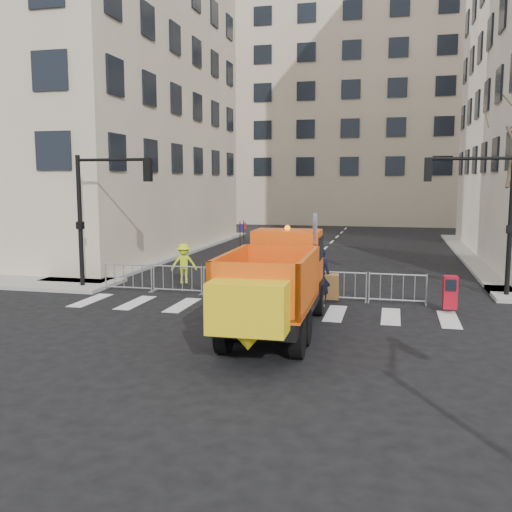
% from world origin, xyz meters
% --- Properties ---
extents(ground, '(120.00, 120.00, 0.00)m').
position_xyz_m(ground, '(0.00, 0.00, 0.00)').
color(ground, black).
rests_on(ground, ground).
extents(sidewalk_back, '(64.00, 5.00, 0.15)m').
position_xyz_m(sidewalk_back, '(0.00, 8.50, 0.07)').
color(sidewalk_back, gray).
rests_on(sidewalk_back, ground).
extents(building_left, '(24.00, 22.00, 26.00)m').
position_xyz_m(building_left, '(-20.00, 20.00, 13.00)').
color(building_left, tan).
rests_on(building_left, ground).
extents(building_far, '(30.00, 18.00, 24.00)m').
position_xyz_m(building_far, '(0.00, 52.00, 12.00)').
color(building_far, tan).
rests_on(building_far, ground).
extents(traffic_light_left, '(0.18, 0.18, 5.40)m').
position_xyz_m(traffic_light_left, '(-8.00, 7.50, 2.70)').
color(traffic_light_left, black).
rests_on(traffic_light_left, ground).
extents(traffic_light_right, '(0.18, 0.18, 5.40)m').
position_xyz_m(traffic_light_right, '(8.50, 9.50, 2.70)').
color(traffic_light_right, black).
rests_on(traffic_light_right, ground).
extents(crowd_barriers, '(12.60, 0.60, 1.10)m').
position_xyz_m(crowd_barriers, '(-0.75, 7.60, 0.55)').
color(crowd_barriers, '#9EA0A5').
rests_on(crowd_barriers, ground).
extents(plow_truck, '(2.90, 8.87, 3.43)m').
position_xyz_m(plow_truck, '(1.09, 2.55, 1.52)').
color(plow_truck, black).
rests_on(plow_truck, ground).
extents(cop_a, '(0.78, 0.55, 2.02)m').
position_xyz_m(cop_a, '(1.79, 7.00, 1.01)').
color(cop_a, black).
rests_on(cop_a, ground).
extents(cop_b, '(1.09, 0.93, 1.96)m').
position_xyz_m(cop_b, '(0.59, 7.00, 0.98)').
color(cop_b, black).
rests_on(cop_b, ground).
extents(cop_c, '(1.22, 1.02, 1.95)m').
position_xyz_m(cop_c, '(1.44, 7.00, 0.98)').
color(cop_c, black).
rests_on(cop_c, ground).
extents(worker, '(1.22, 0.96, 1.65)m').
position_xyz_m(worker, '(-4.13, 8.94, 0.98)').
color(worker, '#C7E21A').
rests_on(worker, sidewalk_back).
extents(newspaper_box, '(0.47, 0.42, 1.10)m').
position_xyz_m(newspaper_box, '(6.20, 6.50, 0.70)').
color(newspaper_box, '#A00C1B').
rests_on(newspaper_box, sidewalk_back).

